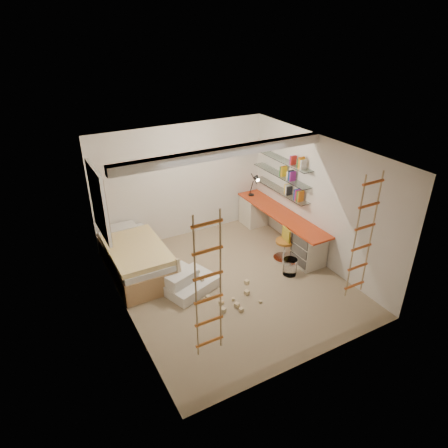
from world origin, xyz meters
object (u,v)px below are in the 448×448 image
desk (279,226)px  swivel_chair (285,248)px  play_platform (186,282)px  bed (136,258)px

desk → swivel_chair: bearing=-116.2°
swivel_chair → play_platform: 2.24m
bed → swivel_chair: bearing=-19.3°
desk → play_platform: (-2.55, -0.62, -0.24)m
bed → play_platform: (0.64, -0.99, -0.16)m
swivel_chair → play_platform: bearing=179.4°
bed → swivel_chair: swivel_chair is taller
desk → play_platform: desk is taller
swivel_chair → desk: bearing=63.8°
desk → bed: size_ratio=1.40×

